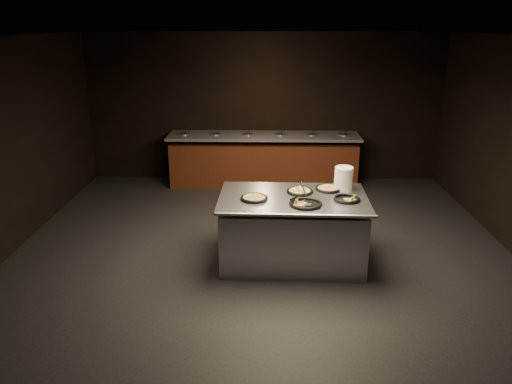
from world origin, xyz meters
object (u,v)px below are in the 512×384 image
Objects in this scene: serving_counter at (292,231)px; pan_veggie_whole at (254,198)px; plate_stack at (344,179)px; pan_cheese_whole at (300,191)px.

serving_counter is 0.72m from pan_veggie_whole.
pan_veggie_whole is (-0.51, -0.11, 0.50)m from serving_counter.
pan_veggie_whole is (-1.19, -0.42, -0.14)m from plate_stack.
plate_stack is 0.89× the size of pan_cheese_whole.
serving_counter is at bearing -119.63° from pan_cheese_whole.
pan_veggie_whole reaches higher than serving_counter.
pan_cheese_whole is at bearing -167.10° from plate_stack.
plate_stack reaches higher than pan_cheese_whole.
pan_veggie_whole is 0.66m from pan_cheese_whole.
pan_cheese_whole is (0.60, 0.28, -0.00)m from pan_veggie_whole.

